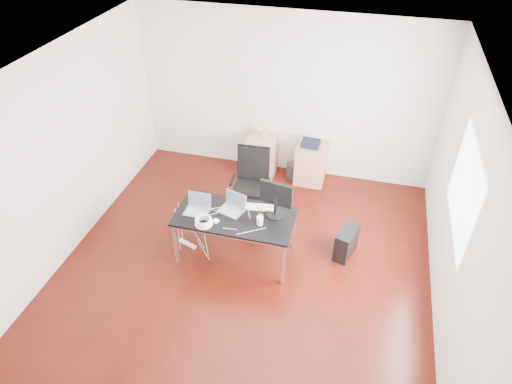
% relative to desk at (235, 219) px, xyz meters
% --- Properties ---
extents(room_shell, '(5.00, 5.00, 5.00)m').
position_rel_desk_xyz_m(room_shell, '(0.22, -0.12, 0.73)').
color(room_shell, '#370C06').
rests_on(room_shell, ground).
extents(desk, '(1.60, 0.80, 0.73)m').
position_rel_desk_xyz_m(desk, '(0.00, 0.00, 0.00)').
color(desk, black).
rests_on(desk, ground).
extents(office_chair, '(0.50, 0.52, 1.08)m').
position_rel_desk_xyz_m(office_chair, '(-0.06, 1.04, -0.07)').
color(office_chair, black).
rests_on(office_chair, ground).
extents(filing_cabinet_left, '(0.50, 0.50, 0.70)m').
position_rel_desk_xyz_m(filing_cabinet_left, '(-0.17, 2.11, -0.33)').
color(filing_cabinet_left, '#AD7256').
rests_on(filing_cabinet_left, ground).
extents(filing_cabinet_right, '(0.50, 0.50, 0.70)m').
position_rel_desk_xyz_m(filing_cabinet_right, '(0.71, 2.11, -0.33)').
color(filing_cabinet_right, '#AD7256').
rests_on(filing_cabinet_right, ground).
extents(pc_tower, '(0.32, 0.49, 0.44)m').
position_rel_desk_xyz_m(pc_tower, '(1.50, 0.41, -0.46)').
color(pc_tower, black).
rests_on(pc_tower, ground).
extents(wastebasket, '(0.31, 0.31, 0.28)m').
position_rel_desk_xyz_m(wastebasket, '(0.41, 2.13, -0.54)').
color(wastebasket, black).
rests_on(wastebasket, ground).
extents(power_strip, '(0.30, 0.16, 0.04)m').
position_rel_desk_xyz_m(power_strip, '(-0.76, 0.02, -0.66)').
color(power_strip, white).
rests_on(power_strip, ground).
extents(laptop_left, '(0.33, 0.25, 0.23)m').
position_rel_desk_xyz_m(laptop_left, '(-0.52, -0.02, 0.11)').
color(laptop_left, silver).
rests_on(laptop_left, desk).
extents(laptop_right, '(0.39, 0.34, 0.23)m').
position_rel_desk_xyz_m(laptop_right, '(-0.06, 0.11, 0.11)').
color(laptop_right, silver).
rests_on(laptop_right, desk).
extents(monitor, '(0.45, 0.26, 0.51)m').
position_rel_desk_xyz_m(monitor, '(0.52, 0.17, 0.34)').
color(monitor, black).
rests_on(monitor, desk).
extents(keyboard, '(0.45, 0.19, 0.02)m').
position_rel_desk_xyz_m(keyboard, '(0.26, 0.24, 0.06)').
color(keyboard, white).
rests_on(keyboard, desk).
extents(cup_white, '(0.10, 0.10, 0.12)m').
position_rel_desk_xyz_m(cup_white, '(0.37, -0.09, 0.11)').
color(cup_white, white).
rests_on(cup_white, desk).
extents(cup_brown, '(0.08, 0.08, 0.10)m').
position_rel_desk_xyz_m(cup_brown, '(0.36, -0.02, 0.10)').
color(cup_brown, brown).
rests_on(cup_brown, desk).
extents(cable_coil, '(0.24, 0.24, 0.11)m').
position_rel_desk_xyz_m(cable_coil, '(-0.34, -0.29, 0.11)').
color(cable_coil, white).
rests_on(cable_coil, desk).
extents(power_adapter, '(0.09, 0.09, 0.03)m').
position_rel_desk_xyz_m(power_adapter, '(-0.21, -0.19, 0.07)').
color(power_adapter, white).
rests_on(power_adapter, desk).
extents(speaker, '(0.10, 0.09, 0.18)m').
position_rel_desk_xyz_m(speaker, '(-0.11, 2.14, 0.11)').
color(speaker, '#9E9E9E').
rests_on(speaker, filing_cabinet_left).
extents(navy_garment, '(0.31, 0.25, 0.09)m').
position_rel_desk_xyz_m(navy_garment, '(0.68, 2.09, 0.07)').
color(navy_garment, black).
rests_on(navy_garment, filing_cabinet_right).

